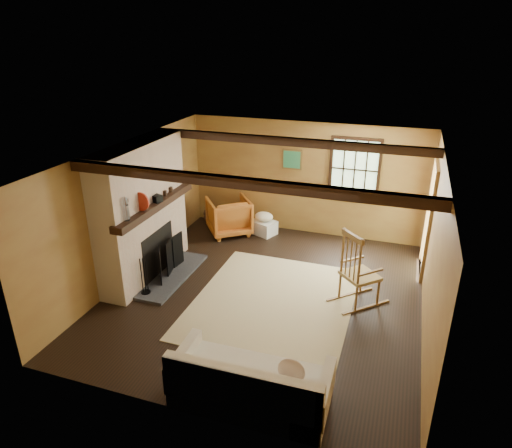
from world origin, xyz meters
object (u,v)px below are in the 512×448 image
at_px(sofa, 250,387).
at_px(laundry_basket, 264,227).
at_px(fireplace, 144,217).
at_px(armchair, 229,216).
at_px(rocking_chair, 358,274).

distance_m(sofa, laundry_basket, 4.92).
height_order(fireplace, armchair, fireplace).
xyz_separation_m(fireplace, sofa, (2.81, -2.40, -0.84)).
height_order(fireplace, sofa, fireplace).
bearing_deg(fireplace, laundry_basket, 58.15).
bearing_deg(armchair, rocking_chair, 109.98).
bearing_deg(armchair, sofa, 77.38).
bearing_deg(sofa, fireplace, 138.46).
relative_size(rocking_chair, sofa, 0.68).
height_order(fireplace, rocking_chair, fireplace).
bearing_deg(rocking_chair, fireplace, 48.99).
xyz_separation_m(rocking_chair, laundry_basket, (-2.25, 2.10, -0.39)).
xyz_separation_m(laundry_basket, armchair, (-0.73, -0.20, 0.25)).
relative_size(fireplace, rocking_chair, 1.89).
relative_size(laundry_basket, armchair, 0.57).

